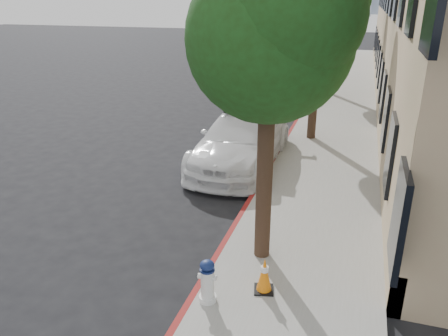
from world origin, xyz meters
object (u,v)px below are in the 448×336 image
parked_car_far (308,68)px  police_car (242,139)px  fire_hydrant (207,281)px  traffic_cone (264,275)px  parked_car_mid (289,92)px

parked_car_far → police_car: bearing=-92.6°
police_car → fire_hydrant: police_car is taller
police_car → parked_car_far: 15.38m
parked_car_far → traffic_cone: size_ratio=7.25×
traffic_cone → parked_car_far: bearing=95.3°
parked_car_mid → traffic_cone: bearing=-80.5°
parked_car_mid → fire_hydrant: bearing=-84.0°
fire_hydrant → traffic_cone: (0.84, 0.54, -0.06)m
parked_car_mid → fire_hydrant: parked_car_mid is taller
police_car → parked_car_mid: bearing=89.8°
traffic_cone → parked_car_mid: bearing=97.9°
fire_hydrant → traffic_cone: 1.00m
fire_hydrant → traffic_cone: bearing=28.7°
parked_car_mid → fire_hydrant: size_ratio=4.97×
parked_car_mid → parked_car_far: size_ratio=0.83×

